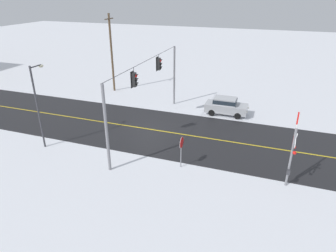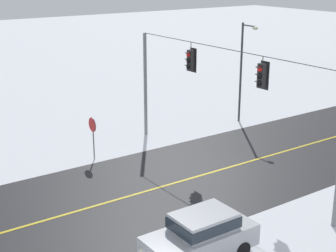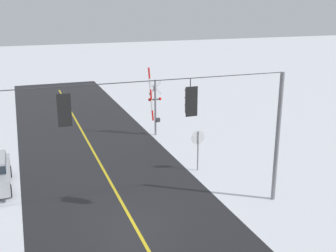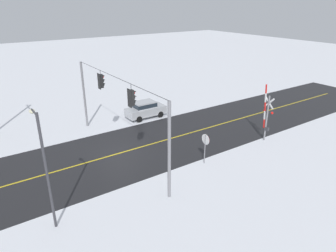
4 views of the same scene
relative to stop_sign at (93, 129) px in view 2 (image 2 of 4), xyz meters
The scene contains 7 objects.
ground_plane 7.00m from the stop_sign, 42.29° to the left, with size 160.00×160.00×0.00m, color white.
road_asphalt 11.82m from the stop_sign, 64.59° to the left, with size 9.00×80.00×0.01m, color black.
lane_centre_line 11.82m from the stop_sign, 64.59° to the left, with size 0.14×72.00×0.01m, color gold.
signal_span 7.17m from the stop_sign, 42.21° to the left, with size 14.20×0.47×6.22m.
stop_sign is the anchor object (origin of this frame).
parked_car_silver 10.93m from the stop_sign, ahead, with size 1.82×4.20×1.74m.
streetlamp_near 11.38m from the stop_sign, 92.92° to the left, with size 1.39×0.28×6.50m.
Camera 2 is at (18.05, -15.75, 9.95)m, focal length 54.10 mm.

